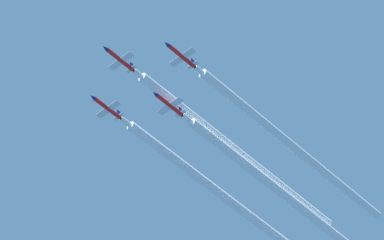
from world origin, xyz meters
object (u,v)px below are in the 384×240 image
(jet_left_wingman, at_px, (181,55))
(jet_right_wingman, at_px, (106,107))
(jet_slot, at_px, (169,104))
(jet_lead, at_px, (119,59))

(jet_left_wingman, relative_size, jet_right_wingman, 1.00)
(jet_right_wingman, bearing_deg, jet_left_wingman, 179.40)
(jet_right_wingman, xyz_separation_m, jet_slot, (-13.34, -8.34, -1.98))
(jet_left_wingman, distance_m, jet_slot, 14.91)
(jet_lead, height_order, jet_slot, jet_lead)
(jet_right_wingman, height_order, jet_slot, jet_right_wingman)
(jet_lead, distance_m, jet_left_wingman, 15.36)
(jet_left_wingman, bearing_deg, jet_lead, 31.01)
(jet_lead, relative_size, jet_left_wingman, 1.00)
(jet_left_wingman, height_order, jet_slot, jet_left_wingman)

